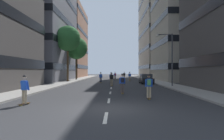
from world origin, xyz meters
The scene contains 20 objects.
ground_plane centered at (0.00, 27.66, 0.00)m, with size 165.99×165.99×0.00m, color #333335.
sidewalk_left centered at (-7.86, 31.12, 0.07)m, with size 2.73×76.08×0.14m, color #9E9991.
sidewalk_right centered at (7.86, 31.12, 0.07)m, with size 2.73×76.08×0.14m, color #9E9991.
lane_markings centered at (0.00, 28.00, 0.00)m, with size 0.16×62.20×0.01m.
building_left_far centered at (-17.24, 52.78, 10.73)m, with size 16.16×20.78×21.28m.
building_right_mid centered at (17.24, 31.09, 13.94)m, with size 16.16×16.39×27.69m.
building_right_far centered at (17.24, 52.78, 15.76)m, with size 16.16×23.47×31.34m.
parked_car_near centered at (5.29, 21.02, 0.70)m, with size 1.82×4.40×1.52m.
street_tree_near centered at (-7.86, 33.45, 6.87)m, with size 4.78×4.78×9.15m.
street_tree_mid centered at (-7.86, 25.25, 7.67)m, with size 4.48×4.48×9.81m.
streetlamp_right centered at (7.21, 14.79, 4.14)m, with size 2.13×0.30×6.50m.
skater_0 centered at (-0.16, 21.75, 1.02)m, with size 0.54×0.91×1.78m.
skater_1 centered at (0.01, 16.71, 0.98)m, with size 0.56×0.92×1.78m.
skater_2 centered at (1.08, 7.27, 1.02)m, with size 0.54×0.91×1.78m.
skater_3 centered at (-1.90, 23.22, 0.98)m, with size 0.55×0.92×1.78m.
skater_4 centered at (2.71, 37.73, 0.98)m, with size 0.56×0.92×1.78m.
skater_5 centered at (3.45, 30.42, 0.98)m, with size 0.53×0.90×1.78m.
skater_6 centered at (0.53, 35.74, 1.02)m, with size 0.56×0.92×1.78m.
skater_7 centered at (-4.95, 1.19, 0.98)m, with size 0.57×0.92×1.78m.
skater_8 centered at (2.85, 3.84, 1.02)m, with size 0.55×0.91×1.78m.
Camera 1 is at (0.38, -10.92, 2.03)m, focal length 33.02 mm.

